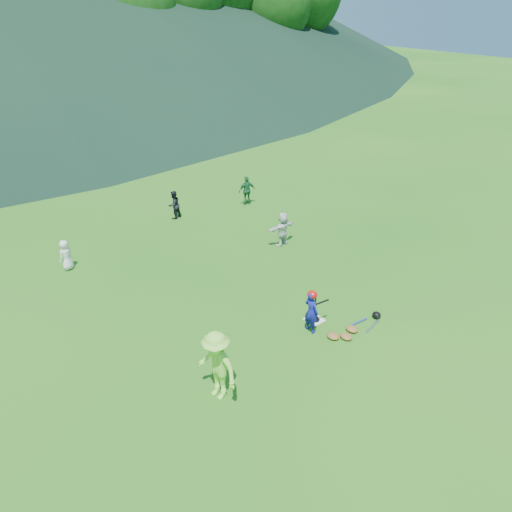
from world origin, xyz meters
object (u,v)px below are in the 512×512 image
(batter_child, at_px, (311,312))
(fielder_c, at_px, (247,191))
(adult_coach, at_px, (217,366))
(fielder_a, at_px, (66,255))
(fielder_d, at_px, (283,229))
(home_plate, at_px, (314,320))
(batting_tee, at_px, (314,316))
(equipment_pile, at_px, (352,329))
(fielder_b, at_px, (174,205))

(batter_child, bearing_deg, fielder_c, -27.23)
(batter_child, bearing_deg, adult_coach, 97.50)
(fielder_a, height_order, fielder_d, fielder_d)
(fielder_d, bearing_deg, adult_coach, 37.79)
(home_plate, relative_size, batting_tee, 0.66)
(home_plate, height_order, fielder_c, fielder_c)
(fielder_d, distance_m, equipment_pile, 5.23)
(fielder_a, distance_m, fielder_d, 7.05)
(batter_child, xyz_separation_m, fielder_c, (3.98, 7.82, 0.01))
(fielder_b, distance_m, batting_tee, 8.22)
(batter_child, distance_m, fielder_c, 8.78)
(fielder_a, height_order, fielder_c, fielder_c)
(fielder_a, relative_size, equipment_pile, 0.55)
(fielder_d, height_order, equipment_pile, fielder_d)
(fielder_b, distance_m, fielder_d, 4.63)
(fielder_b, bearing_deg, equipment_pile, 72.89)
(fielder_a, xyz_separation_m, equipment_pile, (4.56, -7.81, -0.43))
(adult_coach, height_order, batting_tee, adult_coach)
(fielder_b, xyz_separation_m, fielder_d, (1.74, -4.29, 0.05))
(batting_tee, bearing_deg, fielder_c, 64.71)
(batting_tee, bearing_deg, fielder_a, 121.13)
(fielder_a, distance_m, equipment_pile, 9.05)
(home_plate, height_order, fielder_a, fielder_a)
(batting_tee, distance_m, equipment_pile, 1.06)
(fielder_b, xyz_separation_m, fielder_c, (3.04, -0.63, 0.05))
(home_plate, relative_size, fielder_d, 0.38)
(fielder_c, bearing_deg, fielder_a, 19.62)
(fielder_b, bearing_deg, fielder_c, 151.82)
(fielder_a, distance_m, batting_tee, 8.00)
(equipment_pile, bearing_deg, fielder_a, 120.27)
(fielder_a, bearing_deg, batter_child, 91.59)
(home_plate, bearing_deg, batting_tee, 0.00)
(home_plate, relative_size, fielder_c, 0.37)
(fielder_b, relative_size, batting_tee, 1.62)
(fielder_d, relative_size, equipment_pile, 0.67)
(adult_coach, relative_size, fielder_d, 1.39)
(batter_child, height_order, equipment_pile, batter_child)
(home_plate, relative_size, fielder_a, 0.45)
(batter_child, bearing_deg, fielder_d, -33.07)
(fielder_b, height_order, equipment_pile, fielder_b)
(fielder_d, height_order, batting_tee, fielder_d)
(home_plate, bearing_deg, fielder_b, 86.27)
(batter_child, height_order, fielder_b, batter_child)
(batter_child, distance_m, fielder_a, 8.03)
(fielder_b, relative_size, fielder_c, 0.92)
(home_plate, height_order, adult_coach, adult_coach)
(home_plate, bearing_deg, fielder_d, 59.73)
(fielder_b, bearing_deg, batting_tee, 69.84)
(equipment_pile, bearing_deg, batter_child, 139.96)
(fielder_c, bearing_deg, home_plate, 79.02)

